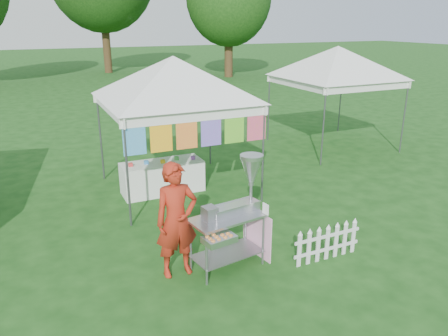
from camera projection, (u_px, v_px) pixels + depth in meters
name	position (u px, v px, depth m)	size (l,w,h in m)	color
ground	(248.00, 261.00, 7.08)	(120.00, 120.00, 0.00)	#154212
canopy_main	(173.00, 56.00, 9.13)	(4.24, 4.24, 3.45)	#59595E
canopy_right	(338.00, 46.00, 12.59)	(4.24, 4.24, 3.45)	#59595E
donut_cart	(238.00, 204.00, 6.67)	(1.28, 1.04, 1.76)	gray
vendor	(177.00, 220.00, 6.47)	(0.65, 0.43, 1.79)	#9F2413
picket_fence	(327.00, 243.00, 7.05)	(1.26, 0.04, 0.56)	silver
display_table	(162.00, 177.00, 9.83)	(1.80, 0.70, 0.71)	white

